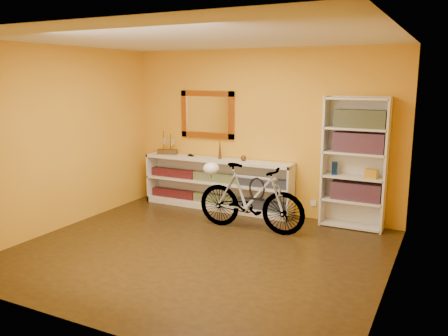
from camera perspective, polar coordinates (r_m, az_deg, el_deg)
The scene contains 24 objects.
floor at distance 5.93m, azimuth -3.10°, elevation -10.28°, with size 4.50×4.00×0.01m, color black.
ceiling at distance 5.53m, azimuth -3.39°, elevation 15.75°, with size 4.50×4.00×0.01m, color silver.
back_wall at distance 7.37m, azimuth 4.59°, elevation 4.43°, with size 4.50×0.01×2.60m, color gold.
left_wall at distance 6.98m, azimuth -19.52°, elevation 3.44°, with size 0.01×4.00×2.60m, color gold.
right_wall at distance 4.88m, azimuth 20.37°, elevation 0.30°, with size 0.01×4.00×2.60m, color gold.
gilt_mirror at distance 7.72m, azimuth -2.08°, elevation 6.62°, with size 0.98×0.06×0.78m, color brown.
wall_socket at distance 7.27m, azimuth 11.00°, elevation -4.29°, with size 0.09×0.01×0.09m, color silver.
console_unit at distance 7.64m, azimuth -0.90°, elevation -1.96°, with size 2.60×0.35×0.85m, color silver, non-canonical shape.
cd_row_lower at distance 7.69m, azimuth -0.96°, elevation -3.84°, with size 2.50×0.13×0.14m, color black.
cd_row_upper at distance 7.60m, azimuth -0.97°, elevation -1.18°, with size 2.50×0.13×0.14m, color navy.
model_ship at distance 8.02m, azimuth -7.05°, elevation 3.12°, with size 0.34×0.13×0.40m, color #452E13, non-canonical shape.
toy_car at distance 7.79m, azimuth -4.11°, elevation 1.46°, with size 0.00×0.00×0.00m, color black.
bronze_ornament at distance 7.50m, azimuth -0.51°, elevation 2.42°, with size 0.06×0.06×0.34m, color #55381D.
decorative_orb at distance 7.34m, azimuth 2.42°, elevation 1.23°, with size 0.09×0.09×0.09m, color #55381D.
bookcase at distance 6.84m, azimuth 15.82°, elevation 0.55°, with size 0.90×0.30×1.90m, color silver, non-canonical shape.
book_row_a at distance 6.91m, azimuth 16.05°, elevation -2.79°, with size 0.70×0.22×0.26m, color maroon.
book_row_b at distance 6.78m, azimuth 16.37°, elevation 3.04°, with size 0.70×0.22×0.28m, color maroon.
book_row_c at distance 6.75m, azimuth 16.52°, elevation 5.86°, with size 0.70×0.22×0.25m, color #164850.
travel_mug at distance 6.89m, azimuth 13.52°, elevation -0.02°, with size 0.08×0.08×0.19m, color navy.
red_tin at distance 6.83m, azimuth 14.48°, elevation 5.67°, with size 0.13×0.13×0.17m, color maroon.
yellow_bag at distance 6.78m, azimuth 17.77°, elevation -0.69°, with size 0.17×0.11×0.13m, color gold.
bicycle at distance 6.55m, azimuth 3.30°, elevation -3.69°, with size 1.64×0.42×0.97m, color silver.
helmet at distance 6.73m, azimuth -1.60°, elevation -0.07°, with size 0.24×0.23×0.18m, color white.
u_lock at distance 6.48m, azimuth 4.10°, elevation -2.54°, with size 0.24×0.24×0.03m, color black.
Camera 1 is at (2.76, -4.77, 2.16)m, focal length 36.96 mm.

